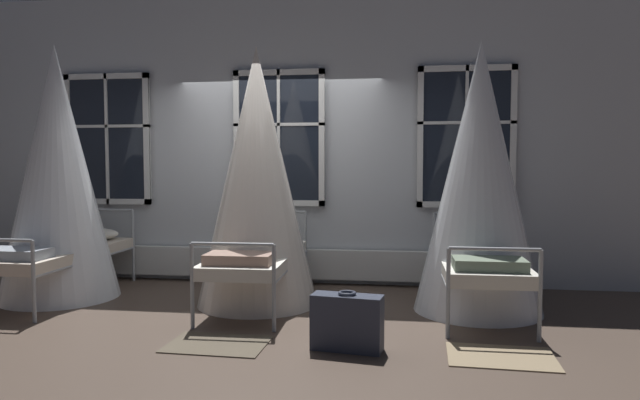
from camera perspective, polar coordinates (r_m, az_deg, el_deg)
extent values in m
plane|color=#4C3D33|center=(6.11, -6.21, -10.34)|extent=(19.86, 19.86, 0.00)
cube|color=silver|center=(7.09, -3.97, 6.20)|extent=(9.23, 0.10, 3.59)
cube|color=black|center=(7.76, -20.60, 5.74)|extent=(1.13, 0.02, 1.66)
cube|color=silver|center=(7.77, -20.47, -0.13)|extent=(1.13, 0.06, 0.07)
cube|color=silver|center=(7.84, -20.72, 11.55)|extent=(1.13, 0.06, 0.07)
cube|color=silver|center=(8.03, -23.94, 5.58)|extent=(0.07, 0.06, 1.66)
cube|color=silver|center=(7.53, -17.02, 5.88)|extent=(0.07, 0.06, 1.66)
cube|color=silver|center=(7.76, -20.60, 5.74)|extent=(0.04, 0.06, 1.66)
cube|color=silver|center=(7.77, -20.62, 6.96)|extent=(1.13, 0.06, 0.04)
cube|color=black|center=(6.99, -4.15, 6.22)|extent=(1.13, 0.02, 1.66)
cube|color=silver|center=(6.99, -4.12, -0.29)|extent=(1.13, 0.06, 0.07)
cube|color=silver|center=(7.07, -4.18, 12.67)|extent=(1.13, 0.06, 0.07)
cube|color=silver|center=(7.12, -8.36, 6.15)|extent=(0.07, 0.06, 1.66)
cube|color=silver|center=(6.90, 0.19, 6.27)|extent=(0.07, 0.06, 1.66)
cube|color=silver|center=(6.99, -4.15, 6.22)|extent=(0.04, 0.06, 1.66)
cube|color=silver|center=(7.00, -4.16, 7.58)|extent=(1.13, 0.06, 0.04)
cube|color=black|center=(6.88, 14.48, 6.16)|extent=(1.13, 0.02, 1.66)
cube|color=silver|center=(6.89, 14.38, -0.45)|extent=(1.13, 0.06, 0.07)
cube|color=silver|center=(6.97, 14.58, 12.70)|extent=(1.13, 0.06, 0.07)
cube|color=silver|center=(6.84, 10.04, 6.24)|extent=(0.07, 0.06, 1.66)
cube|color=silver|center=(6.96, 18.84, 6.05)|extent=(0.07, 0.06, 1.66)
cube|color=silver|center=(6.88, 14.48, 6.16)|extent=(0.04, 0.06, 1.66)
cube|color=silver|center=(6.89, 14.50, 7.54)|extent=(1.13, 0.06, 0.04)
cube|color=silver|center=(7.06, -4.13, -6.35)|extent=(5.07, 0.10, 0.36)
cylinder|color=#9EA3A8|center=(7.90, -23.10, -4.12)|extent=(0.04, 0.04, 0.90)
cylinder|color=#9EA3A8|center=(7.54, -18.29, -4.37)|extent=(0.04, 0.04, 0.90)
cylinder|color=#9EA3A8|center=(5.91, -26.86, -7.36)|extent=(0.04, 0.04, 0.77)
cylinder|color=#9EA3A8|center=(7.11, -27.21, -5.25)|extent=(0.06, 1.94, 0.03)
cylinder|color=#9EA3A8|center=(6.70, -22.04, -5.62)|extent=(0.06, 1.94, 0.03)
cylinder|color=#9EA3A8|center=(7.67, -20.82, -0.93)|extent=(0.74, 0.04, 0.03)
cube|color=beige|center=(6.89, -24.72, -4.93)|extent=(0.79, 1.97, 0.12)
ellipsoid|color=silver|center=(7.48, -21.68, -3.20)|extent=(0.58, 0.41, 0.14)
cube|color=#8C939E|center=(6.30, -28.29, -4.78)|extent=(0.62, 0.37, 0.10)
cone|color=white|center=(6.82, -24.91, 2.55)|extent=(1.26, 1.26, 2.77)
cylinder|color=#9EA3A8|center=(7.04, -7.47, -4.77)|extent=(0.04, 0.04, 0.90)
cylinder|color=#9EA3A8|center=(6.90, -1.47, -4.92)|extent=(0.04, 0.04, 0.90)
cylinder|color=#9EA3A8|center=(5.22, -12.74, -8.46)|extent=(0.04, 0.04, 0.77)
cylinder|color=#9EA3A8|center=(5.03, -4.66, -8.85)|extent=(0.04, 0.04, 0.77)
cylinder|color=#9EA3A8|center=(6.12, -9.70, -6.26)|extent=(0.07, 1.94, 0.03)
cylinder|color=#9EA3A8|center=(5.96, -2.81, -6.49)|extent=(0.07, 1.94, 0.03)
cylinder|color=#9EA3A8|center=(6.91, -4.52, -1.17)|extent=(0.74, 0.05, 0.03)
cylinder|color=#9EA3A8|center=(5.05, -8.82, -4.42)|extent=(0.74, 0.05, 0.03)
cube|color=silver|center=(6.02, -6.31, -5.82)|extent=(0.80, 1.97, 0.12)
ellipsoid|color=beige|center=(6.70, -4.91, -3.72)|extent=(0.58, 0.41, 0.14)
cube|color=gray|center=(5.32, -8.05, -5.85)|extent=(0.62, 0.37, 0.10)
cone|color=silver|center=(5.94, -6.36, 2.38)|extent=(1.26, 1.26, 2.69)
cylinder|color=#9EA3A8|center=(6.83, 11.40, -5.07)|extent=(0.04, 0.04, 0.90)
cylinder|color=#9EA3A8|center=(6.91, 17.57, -5.06)|extent=(0.04, 0.04, 0.90)
cylinder|color=#9EA3A8|center=(4.94, 12.77, -9.15)|extent=(0.04, 0.04, 0.77)
cylinder|color=#9EA3A8|center=(5.06, 21.26, -9.01)|extent=(0.04, 0.04, 0.77)
cylinder|color=#9EA3A8|center=(5.88, 11.97, -6.69)|extent=(0.04, 1.94, 0.03)
cylinder|color=#9EA3A8|center=(5.98, 19.12, -6.64)|extent=(0.04, 1.94, 0.03)
cylinder|color=#9EA3A8|center=(6.81, 14.56, -1.34)|extent=(0.74, 0.03, 0.03)
cylinder|color=#9EA3A8|center=(4.92, 17.15, -4.74)|extent=(0.74, 0.03, 0.03)
cube|color=silver|center=(5.91, 15.59, -6.10)|extent=(0.77, 1.96, 0.12)
ellipsoid|color=silver|center=(6.60, 14.77, -3.93)|extent=(0.58, 0.40, 0.14)
cube|color=slate|center=(5.20, 16.65, -6.19)|extent=(0.62, 0.36, 0.10)
cone|color=white|center=(5.83, 15.73, 2.23)|extent=(1.26, 1.26, 2.68)
cube|color=brown|center=(4.83, -10.29, -14.08)|extent=(0.82, 0.59, 0.01)
cube|color=#8E7A5B|center=(4.67, 17.75, -14.78)|extent=(0.83, 0.60, 0.01)
cube|color=#2D3342|center=(4.58, 2.74, -12.20)|extent=(0.58, 0.29, 0.44)
cube|color=tan|center=(4.68, 3.06, -11.86)|extent=(0.50, 0.09, 0.03)
torus|color=#2D3342|center=(4.52, 2.75, -9.33)|extent=(0.16, 0.16, 0.02)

